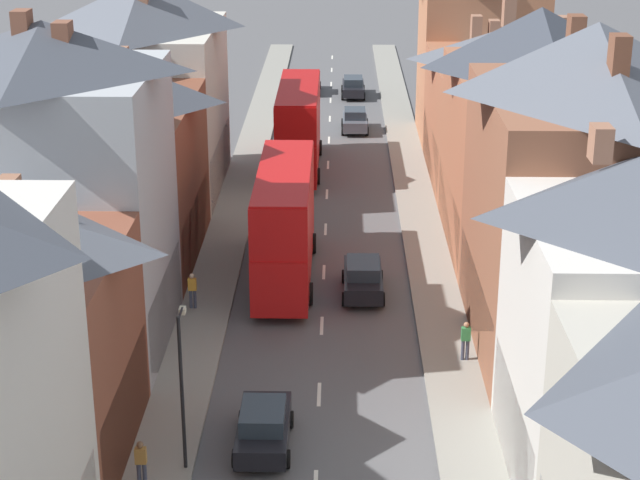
% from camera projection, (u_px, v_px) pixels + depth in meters
% --- Properties ---
extents(pavement_left, '(2.20, 104.00, 0.14)m').
position_uv_depth(pavement_left, '(233.00, 215.00, 58.42)').
color(pavement_left, gray).
rests_on(pavement_left, ground).
extents(pavement_right, '(2.20, 104.00, 0.14)m').
position_uv_depth(pavement_right, '(419.00, 216.00, 58.25)').
color(pavement_right, gray).
rests_on(pavement_right, ground).
extents(centre_line_dashes, '(0.14, 97.80, 0.01)m').
position_uv_depth(centre_line_dashes, '(326.00, 229.00, 56.48)').
color(centre_line_dashes, silver).
rests_on(centre_line_dashes, ground).
extents(terrace_row_left, '(8.00, 61.01, 13.53)m').
position_uv_depth(terrace_row_left, '(23.00, 252.00, 36.79)').
color(terrace_row_left, '#B2704C').
rests_on(terrace_row_left, ground).
extents(terrace_row_right, '(8.00, 71.98, 13.11)m').
position_uv_depth(terrace_row_right, '(585.00, 213.00, 41.10)').
color(terrace_row_right, beige).
rests_on(terrace_row_right, ground).
extents(double_decker_bus_lead, '(2.74, 10.80, 5.30)m').
position_uv_depth(double_decker_bus_lead, '(299.00, 126.00, 65.76)').
color(double_decker_bus_lead, '#B70F0F').
rests_on(double_decker_bus_lead, ground).
extents(double_decker_bus_mid_street, '(2.74, 10.80, 5.30)m').
position_uv_depth(double_decker_bus_mid_street, '(284.00, 222.00, 49.21)').
color(double_decker_bus_mid_street, red).
rests_on(double_decker_bus_mid_street, ground).
extents(car_near_blue, '(1.90, 4.24, 1.65)m').
position_uv_depth(car_near_blue, '(363.00, 277.00, 48.09)').
color(car_near_blue, black).
rests_on(car_near_blue, ground).
extents(car_near_silver, '(1.90, 3.92, 1.63)m').
position_uv_depth(car_near_silver, '(355.00, 120.00, 75.29)').
color(car_near_silver, '#4C515B').
rests_on(car_near_silver, ground).
extents(car_parked_right_a, '(1.90, 4.45, 1.59)m').
position_uv_depth(car_parked_right_a, '(353.00, 87.00, 85.61)').
color(car_parked_right_a, black).
rests_on(car_parked_right_a, ground).
extents(car_far_grey, '(1.90, 4.11, 1.60)m').
position_uv_depth(car_far_grey, '(264.00, 426.00, 35.89)').
color(car_far_grey, black).
rests_on(car_far_grey, ground).
extents(car_parked_right_b, '(1.90, 4.17, 1.60)m').
position_uv_depth(car_parked_right_b, '(309.00, 82.00, 87.04)').
color(car_parked_right_b, silver).
rests_on(car_parked_right_b, ground).
extents(pedestrian_mid_left, '(0.36, 0.22, 1.61)m').
position_uv_depth(pedestrian_mid_left, '(141.00, 461.00, 33.44)').
color(pedestrian_mid_left, '#3D4256').
rests_on(pedestrian_mid_left, pavement_left).
extents(pedestrian_mid_right, '(0.36, 0.22, 1.61)m').
position_uv_depth(pedestrian_mid_right, '(466.00, 339.00, 41.68)').
color(pedestrian_mid_right, '#3D4256').
rests_on(pedestrian_mid_right, pavement_right).
extents(pedestrian_far_left, '(0.36, 0.22, 1.61)m').
position_uv_depth(pedestrian_far_left, '(192.00, 289.00, 46.33)').
color(pedestrian_far_left, '#3D4256').
rests_on(pedestrian_far_left, pavement_left).
extents(street_lamp, '(0.20, 1.12, 5.50)m').
position_uv_depth(street_lamp, '(182.00, 380.00, 33.83)').
color(street_lamp, black).
rests_on(street_lamp, ground).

